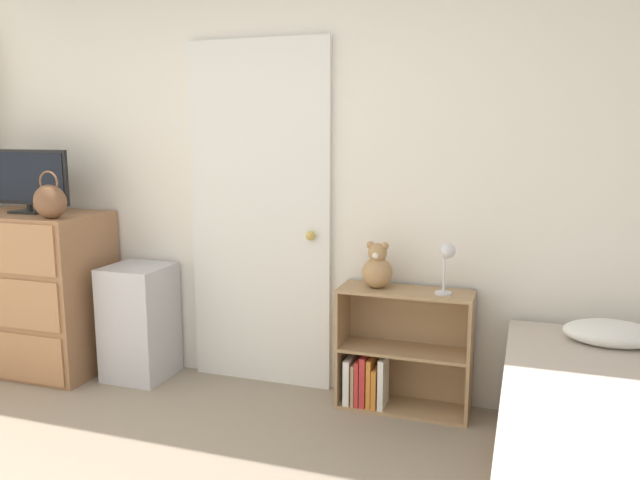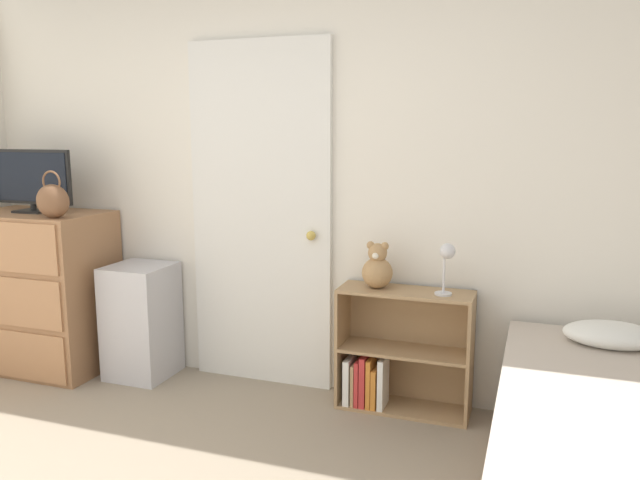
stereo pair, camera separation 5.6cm
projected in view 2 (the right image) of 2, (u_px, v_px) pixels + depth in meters
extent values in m
cube|color=white|center=(298.00, 178.00, 3.71)|extent=(10.00, 0.06, 2.55)
cube|color=white|center=(261.00, 217.00, 3.78)|extent=(0.90, 0.04, 2.08)
sphere|color=gold|center=(311.00, 236.00, 3.64)|extent=(0.06, 0.06, 0.06)
cube|color=#996B47|center=(42.00, 290.00, 4.10)|extent=(0.87, 0.55, 1.04)
cube|color=#AB774F|center=(13.00, 354.00, 3.90)|extent=(0.80, 0.01, 0.31)
cube|color=#AB774F|center=(9.00, 301.00, 3.84)|extent=(0.80, 0.01, 0.31)
cube|color=#AB774F|center=(4.00, 247.00, 3.78)|extent=(0.80, 0.01, 0.31)
cube|color=black|center=(34.00, 211.00, 4.01)|extent=(0.21, 0.16, 0.02)
cylinder|color=black|center=(34.00, 207.00, 4.00)|extent=(0.04, 0.04, 0.04)
cube|color=black|center=(31.00, 177.00, 3.97)|extent=(0.61, 0.02, 0.35)
cube|color=black|center=(29.00, 177.00, 3.96)|extent=(0.58, 0.01, 0.31)
ellipsoid|color=brown|center=(53.00, 201.00, 3.72)|extent=(0.22, 0.13, 0.20)
torus|color=brown|center=(51.00, 182.00, 3.70)|extent=(0.13, 0.01, 0.13)
cube|color=silver|center=(142.00, 321.00, 3.97)|extent=(0.37, 0.38, 0.72)
cube|color=tan|center=(343.00, 343.00, 3.59)|extent=(0.02, 0.26, 0.69)
cube|color=tan|center=(470.00, 358.00, 3.35)|extent=(0.02, 0.26, 0.69)
cube|color=tan|center=(403.00, 407.00, 3.53)|extent=(0.70, 0.26, 0.02)
cube|color=tan|center=(404.00, 351.00, 3.47)|extent=(0.70, 0.26, 0.02)
cube|color=tan|center=(406.00, 292.00, 3.41)|extent=(0.70, 0.26, 0.02)
cube|color=tan|center=(409.00, 343.00, 3.59)|extent=(0.74, 0.01, 0.69)
cube|color=white|center=(350.00, 379.00, 3.57)|extent=(0.04, 0.17, 0.26)
cube|color=tan|center=(357.00, 381.00, 3.58)|extent=(0.02, 0.21, 0.24)
cube|color=red|center=(361.00, 379.00, 3.57)|extent=(0.02, 0.22, 0.26)
cube|color=red|center=(365.00, 379.00, 3.54)|extent=(0.03, 0.17, 0.29)
cube|color=orange|center=(371.00, 382.00, 3.52)|extent=(0.02, 0.15, 0.28)
cube|color=orange|center=(377.00, 385.00, 3.54)|extent=(0.03, 0.21, 0.23)
cube|color=white|center=(383.00, 382.00, 3.50)|extent=(0.03, 0.16, 0.29)
sphere|color=tan|center=(377.00, 273.00, 3.45)|extent=(0.17, 0.17, 0.17)
sphere|color=tan|center=(378.00, 253.00, 3.43)|extent=(0.11, 0.11, 0.11)
sphere|color=silver|center=(375.00, 256.00, 3.39)|extent=(0.04, 0.04, 0.04)
sphere|color=tan|center=(371.00, 245.00, 3.43)|extent=(0.04, 0.04, 0.04)
sphere|color=tan|center=(385.00, 246.00, 3.41)|extent=(0.04, 0.04, 0.04)
cylinder|color=silver|center=(443.00, 294.00, 3.32)|extent=(0.09, 0.09, 0.01)
cylinder|color=silver|center=(444.00, 274.00, 3.30)|extent=(0.01, 0.01, 0.20)
sphere|color=silver|center=(448.00, 251.00, 3.26)|extent=(0.08, 0.08, 0.08)
cube|color=beige|center=(624.00, 458.00, 2.35)|extent=(0.94, 1.89, 0.43)
ellipsoid|color=white|center=(612.00, 335.00, 2.96)|extent=(0.44, 0.28, 0.12)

